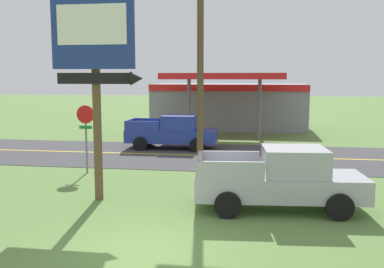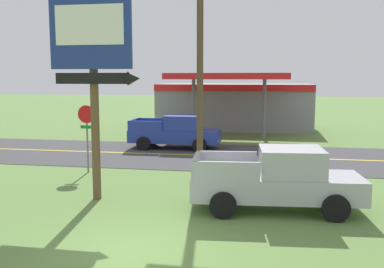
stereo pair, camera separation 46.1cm
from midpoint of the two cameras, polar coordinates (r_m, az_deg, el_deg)
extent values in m
plane|color=#5B7F3D|center=(10.92, -7.90, -14.84)|extent=(180.00, 180.00, 0.00)
cube|color=#3D3D3F|center=(23.23, 1.31, -2.82)|extent=(140.00, 8.00, 0.02)
cube|color=gold|center=(23.23, 1.31, -2.79)|extent=(126.00, 0.20, 0.01)
cylinder|color=brown|center=(14.89, -13.18, 4.70)|extent=(0.28, 0.28, 6.95)
cube|color=navy|center=(14.78, -13.68, 12.60)|extent=(2.75, 0.16, 2.26)
cube|color=white|center=(14.72, -13.85, 13.67)|extent=(2.31, 0.03, 1.27)
cube|color=black|center=(14.71, -13.51, 7.05)|extent=(2.47, 0.12, 0.36)
cone|color=black|center=(14.23, -8.11, 7.17)|extent=(0.40, 0.44, 0.44)
cylinder|color=slate|center=(19.50, -14.22, -1.76)|extent=(0.08, 0.08, 2.20)
cylinder|color=red|center=(19.30, -14.39, 2.48)|extent=(0.76, 0.03, 0.76)
cylinder|color=white|center=(19.32, -14.36, 2.48)|extent=(0.80, 0.01, 0.80)
cube|color=#19722D|center=(19.35, -14.34, 0.85)|extent=(0.56, 0.03, 0.14)
cylinder|color=brown|center=(17.44, 0.32, 8.56)|extent=(0.26, 0.26, 8.96)
cube|color=gray|center=(35.92, 4.57, 3.64)|extent=(12.00, 6.00, 3.60)
cube|color=red|center=(32.82, 4.20, 6.00)|extent=(12.00, 0.12, 0.50)
cube|color=red|center=(29.87, 3.75, 7.51)|extent=(8.00, 5.00, 0.40)
cylinder|color=slate|center=(30.24, -0.82, 3.54)|extent=(0.24, 0.24, 4.20)
cylinder|color=slate|center=(29.82, 8.33, 3.41)|extent=(0.24, 0.24, 4.20)
cube|color=#A8AAAF|center=(14.01, 10.33, -6.61)|extent=(5.35, 2.40, 0.72)
cube|color=#A8AAAF|center=(13.91, 12.25, -3.48)|extent=(2.05, 1.96, 0.84)
cube|color=#28333D|center=(14.07, 15.85, -3.47)|extent=(0.24, 1.66, 0.71)
cube|color=#A8AAAF|center=(14.69, 4.06, -3.31)|extent=(1.95, 0.29, 0.56)
cube|color=#A8AAAF|center=(12.88, 4.08, -4.82)|extent=(1.95, 0.29, 0.56)
cube|color=#A8AAAF|center=(13.81, 0.01, -3.98)|extent=(0.28, 1.88, 0.56)
cylinder|color=black|center=(15.30, 15.94, -6.98)|extent=(0.82, 0.35, 0.80)
cylinder|color=black|center=(13.46, 17.69, -9.02)|extent=(0.82, 0.35, 0.80)
cylinder|color=black|center=(14.96, 3.68, -7.03)|extent=(0.82, 0.35, 0.80)
cylinder|color=black|center=(13.07, 3.66, -9.17)|extent=(0.82, 0.35, 0.80)
cube|color=#233893|center=(25.45, -3.15, -0.23)|extent=(5.20, 1.96, 0.72)
cube|color=#233893|center=(25.27, -2.17, 1.50)|extent=(1.90, 1.80, 0.84)
cube|color=#28333D|center=(25.11, -0.17, 1.47)|extent=(0.10, 1.66, 0.71)
cube|color=#233893|center=(26.61, -5.97, 1.46)|extent=(1.95, 0.12, 0.56)
cube|color=#233893|center=(24.85, -7.05, 1.03)|extent=(1.95, 0.12, 0.56)
cube|color=#233893|center=(26.00, -8.56, 1.28)|extent=(0.12, 1.88, 0.56)
cylinder|color=black|center=(26.17, 0.75, -0.80)|extent=(0.80, 0.28, 0.80)
cylinder|color=black|center=(24.26, 0.10, -1.45)|extent=(0.80, 0.28, 0.80)
cylinder|color=black|center=(26.81, -6.09, -0.65)|extent=(0.80, 0.28, 0.80)
cylinder|color=black|center=(24.94, -7.24, -1.27)|extent=(0.80, 0.28, 0.80)
camera|label=1|loc=(0.23, -90.73, -0.09)|focal=41.02mm
camera|label=2|loc=(0.23, 89.27, 0.09)|focal=41.02mm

